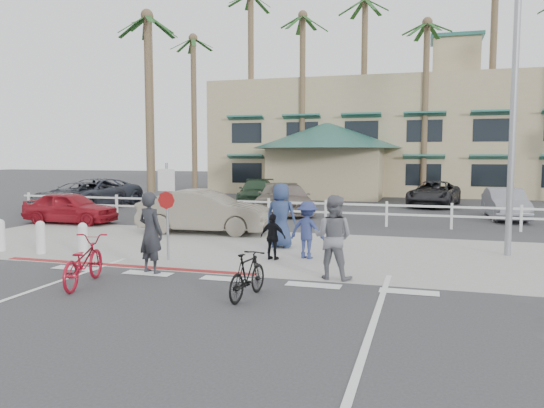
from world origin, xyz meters
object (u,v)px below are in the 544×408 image
(car_white_sedan, at_px, (205,212))
(car_red_compact, at_px, (70,208))
(bike_red, at_px, (83,261))
(bike_black, at_px, (248,275))
(sign_post, at_px, (167,206))

(car_white_sedan, xyz_separation_m, car_red_compact, (-6.31, 0.85, -0.12))
(car_white_sedan, height_order, car_red_compact, car_white_sedan)
(car_white_sedan, distance_m, car_red_compact, 6.37)
(car_white_sedan, bearing_deg, bike_red, 178.88)
(bike_red, relative_size, bike_black, 1.29)
(sign_post, xyz_separation_m, bike_red, (-0.48, -2.97, -0.92))
(bike_red, bearing_deg, sign_post, -112.86)
(bike_red, relative_size, car_white_sedan, 0.43)
(sign_post, xyz_separation_m, bike_black, (3.26, -2.94, -0.98))
(sign_post, bearing_deg, car_white_sedan, 102.09)
(bike_red, xyz_separation_m, car_red_compact, (-6.86, 8.62, 0.13))
(sign_post, xyz_separation_m, car_red_compact, (-7.34, 5.65, -0.79))
(bike_red, bearing_deg, car_red_compact, -65.19)
(bike_red, height_order, car_red_compact, car_red_compact)
(bike_red, distance_m, car_red_compact, 11.02)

